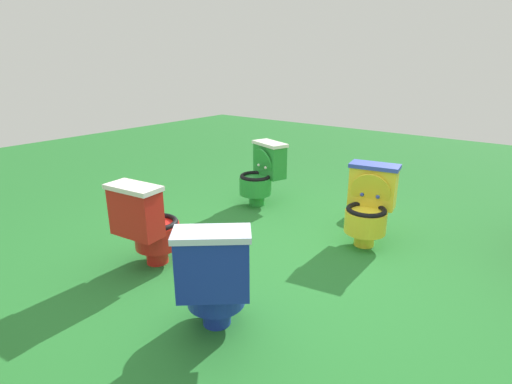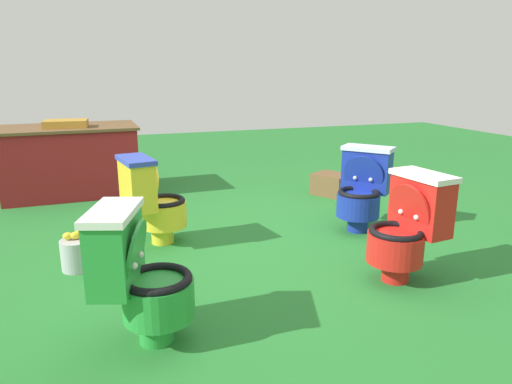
{
  "view_description": "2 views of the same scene",
  "coord_description": "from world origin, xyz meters",
  "px_view_note": "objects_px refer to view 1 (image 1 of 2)",
  "views": [
    {
      "loc": [
        2.32,
        1.59,
        1.61
      ],
      "look_at": [
        -0.38,
        -0.5,
        0.48
      ],
      "focal_mm": 27.79,
      "sensor_mm": 36.0,
      "label": 1
    },
    {
      "loc": [
        -1.37,
        -3.31,
        1.39
      ],
      "look_at": [
        -0.27,
        -0.18,
        0.51
      ],
      "focal_mm": 32.67,
      "sensor_mm": 36.0,
      "label": 2
    }
  ],
  "objects_px": {
    "toilet_yellow": "(369,204)",
    "toilet_green": "(262,173)",
    "lemon_bucket": "(360,206)",
    "toilet_red": "(148,224)",
    "toilet_blue": "(215,278)"
  },
  "relations": [
    {
      "from": "toilet_blue",
      "to": "lemon_bucket",
      "type": "distance_m",
      "value": 2.39
    },
    {
      "from": "toilet_red",
      "to": "toilet_green",
      "type": "distance_m",
      "value": 1.77
    },
    {
      "from": "toilet_red",
      "to": "toilet_green",
      "type": "height_order",
      "value": "same"
    },
    {
      "from": "toilet_yellow",
      "to": "lemon_bucket",
      "type": "xyz_separation_m",
      "value": [
        -0.58,
        -0.32,
        -0.26
      ]
    },
    {
      "from": "toilet_red",
      "to": "toilet_yellow",
      "type": "relative_size",
      "value": 1.0
    },
    {
      "from": "toilet_red",
      "to": "toilet_green",
      "type": "relative_size",
      "value": 1.0
    },
    {
      "from": "toilet_yellow",
      "to": "lemon_bucket",
      "type": "relative_size",
      "value": 2.63
    },
    {
      "from": "toilet_yellow",
      "to": "toilet_green",
      "type": "bearing_deg",
      "value": -19.9
    },
    {
      "from": "toilet_yellow",
      "to": "toilet_green",
      "type": "height_order",
      "value": "same"
    },
    {
      "from": "toilet_green",
      "to": "toilet_red",
      "type": "bearing_deg",
      "value": 114.33
    },
    {
      "from": "toilet_red",
      "to": "toilet_green",
      "type": "bearing_deg",
      "value": 89.06
    },
    {
      "from": "toilet_yellow",
      "to": "lemon_bucket",
      "type": "bearing_deg",
      "value": -71.4
    },
    {
      "from": "toilet_red",
      "to": "toilet_blue",
      "type": "height_order",
      "value": "same"
    },
    {
      "from": "toilet_yellow",
      "to": "toilet_blue",
      "type": "distance_m",
      "value": 1.81
    },
    {
      "from": "toilet_green",
      "to": "toilet_blue",
      "type": "bearing_deg",
      "value": 138.42
    }
  ]
}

